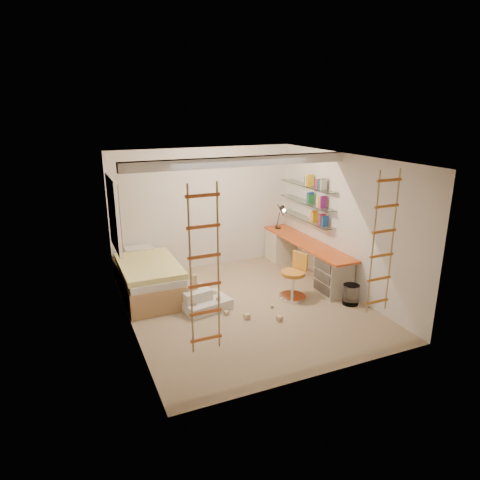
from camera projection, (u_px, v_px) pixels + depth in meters
name	position (u px, v px, depth m)	size (l,w,h in m)	color
floor	(247.00, 306.00, 7.61)	(4.50, 4.50, 0.00)	tan
ceiling_beam	(240.00, 162.00, 7.12)	(4.00, 0.18, 0.16)	white
window_frame	(114.00, 214.00, 7.72)	(0.06, 1.15, 1.35)	white
window_blind	(116.00, 213.00, 7.73)	(0.02, 1.00, 1.20)	#4C2D1E
rope_ladder_left	(205.00, 271.00, 5.11)	(0.41, 0.04, 2.13)	#DC5B25
rope_ladder_right	(383.00, 244.00, 6.14)	(0.41, 0.04, 2.13)	orange
waste_bin	(351.00, 295.00, 7.64)	(0.29, 0.29, 0.37)	white
desk	(305.00, 257.00, 8.90)	(0.56, 2.80, 0.75)	#DC5319
shelves	(307.00, 202.00, 8.86)	(0.25, 1.80, 0.71)	white
bed	(148.00, 278.00, 8.02)	(1.02, 2.00, 0.69)	#AD7F51
task_lamp	(282.00, 213.00, 9.50)	(0.14, 0.36, 0.57)	black
swivel_chair	(294.00, 282.00, 7.85)	(0.64, 0.64, 0.86)	orange
play_platform	(202.00, 301.00, 7.50)	(0.91, 0.77, 0.36)	silver
toy_blocks	(223.00, 299.00, 7.35)	(1.39, 1.12, 0.63)	#CCB284
books	(307.00, 195.00, 8.82)	(0.14, 0.70, 0.92)	#194CA5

